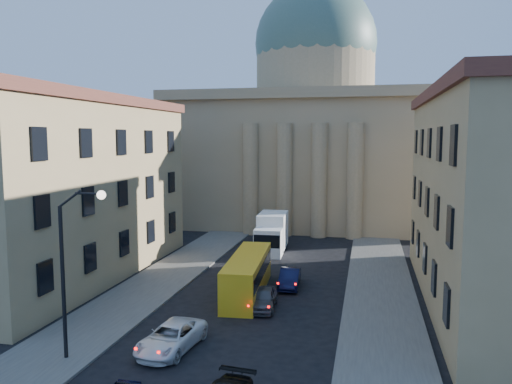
% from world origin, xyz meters
% --- Properties ---
extents(sidewalk_left, '(5.00, 60.00, 0.15)m').
position_xyz_m(sidewalk_left, '(-8.50, 18.00, 0.07)').
color(sidewalk_left, '#514F4A').
rests_on(sidewalk_left, ground).
extents(sidewalk_right, '(5.00, 60.00, 0.15)m').
position_xyz_m(sidewalk_right, '(8.50, 18.00, 0.07)').
color(sidewalk_right, '#514F4A').
rests_on(sidewalk_right, ground).
extents(church, '(68.02, 28.76, 36.60)m').
position_xyz_m(church, '(0.00, 55.47, 11.88)').
color(church, '#907C58').
rests_on(church, ground).
extents(building_left, '(11.60, 26.60, 14.70)m').
position_xyz_m(building_left, '(-17.00, 22.00, 7.42)').
color(building_left, tan).
rests_on(building_left, ground).
extents(street_lamp, '(2.62, 0.44, 8.83)m').
position_xyz_m(street_lamp, '(-6.97, 8.00, 5.29)').
color(street_lamp, black).
rests_on(street_lamp, ground).
extents(car_left_mid, '(2.85, 5.25, 1.40)m').
position_xyz_m(car_left_mid, '(-2.69, 10.32, 0.70)').
color(car_left_mid, white).
rests_on(car_left_mid, ground).
extents(car_right_far, '(1.95, 4.18, 1.39)m').
position_xyz_m(car_right_far, '(0.80, 17.80, 0.69)').
color(car_right_far, '#525357').
rests_on(car_right_far, ground).
extents(car_right_distant, '(1.72, 4.27, 1.38)m').
position_xyz_m(car_right_distant, '(1.77, 22.94, 0.69)').
color(car_right_distant, black).
rests_on(car_right_distant, ground).
extents(city_bus, '(3.07, 10.12, 2.81)m').
position_xyz_m(city_bus, '(-0.98, 20.65, 1.51)').
color(city_bus, yellow).
rests_on(city_bus, ground).
extents(box_truck, '(3.03, 6.91, 3.72)m').
position_xyz_m(box_truck, '(-1.88, 34.55, 1.76)').
color(box_truck, white).
rests_on(box_truck, ground).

